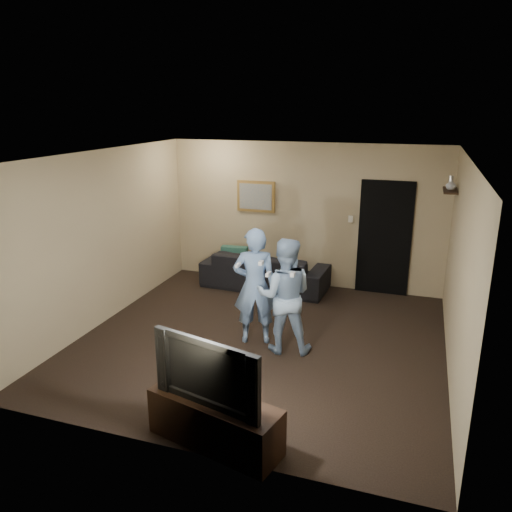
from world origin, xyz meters
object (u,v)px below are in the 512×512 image
(sofa, at_px, (265,270))
(tv_console, at_px, (215,421))
(wii_player_left, at_px, (255,286))
(wii_player_right, at_px, (284,296))
(television, at_px, (213,368))

(sofa, distance_m, tv_console, 4.45)
(sofa, distance_m, wii_player_left, 2.23)
(wii_player_right, bearing_deg, tv_console, -93.03)
(sofa, distance_m, wii_player_right, 2.48)
(sofa, xyz_separation_m, wii_player_right, (0.97, -2.24, 0.46))
(tv_console, distance_m, television, 0.58)
(sofa, bearing_deg, tv_console, 104.30)
(television, distance_m, wii_player_left, 2.28)
(tv_console, xyz_separation_m, wii_player_left, (-0.34, 2.25, 0.58))
(sofa, height_order, wii_player_left, wii_player_left)
(tv_console, height_order, wii_player_right, wii_player_right)
(television, relative_size, wii_player_right, 0.75)
(tv_console, relative_size, wii_player_right, 0.86)
(wii_player_left, bearing_deg, tv_console, -81.30)
(television, height_order, wii_player_right, wii_player_right)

